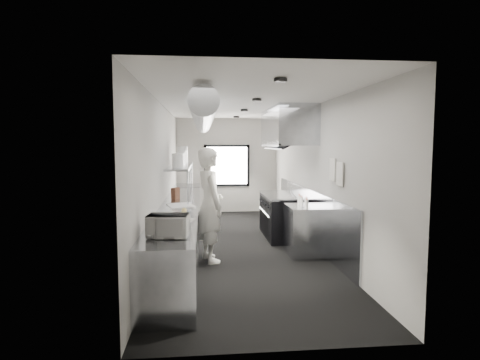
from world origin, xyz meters
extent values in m
cube|color=black|center=(0.00, 0.00, 0.00)|extent=(3.00, 8.00, 0.01)
cube|color=silver|center=(0.00, 0.00, 2.80)|extent=(3.00, 8.00, 0.01)
cube|color=#B3AFAA|center=(0.00, 4.00, 1.40)|extent=(3.00, 0.02, 2.80)
cube|color=#B3AFAA|center=(0.00, -4.00, 1.40)|extent=(3.00, 0.02, 2.80)
cube|color=#B3AFAA|center=(-1.50, 0.00, 1.40)|extent=(0.02, 8.00, 2.80)
cube|color=#B3AFAA|center=(1.50, 0.00, 1.40)|extent=(0.02, 8.00, 2.80)
cube|color=#979DA5|center=(1.48, 0.30, 0.55)|extent=(0.03, 5.50, 1.10)
cylinder|color=#9A9FA3|center=(-0.70, 0.40, 2.55)|extent=(0.40, 6.40, 0.40)
cube|color=silver|center=(0.00, 3.96, 1.40)|extent=(1.20, 0.03, 1.10)
cube|color=black|center=(0.00, 3.98, 1.98)|extent=(1.36, 0.03, 0.08)
cube|color=black|center=(0.00, 3.98, 0.82)|extent=(1.36, 0.03, 0.08)
cube|color=black|center=(-0.64, 3.98, 1.40)|extent=(0.08, 0.03, 1.25)
cube|color=black|center=(0.64, 3.98, 1.40)|extent=(0.08, 0.03, 1.25)
cube|color=#979DA5|center=(1.10, 0.70, 2.40)|extent=(0.80, 2.20, 0.80)
cube|color=#979DA5|center=(0.72, 0.70, 2.01)|extent=(0.05, 2.20, 0.05)
cube|color=black|center=(1.02, 0.70, 2.06)|extent=(0.50, 2.10, 0.28)
cube|color=#979DA5|center=(-1.15, -0.50, 0.45)|extent=(0.70, 6.00, 0.90)
cube|color=#979DA5|center=(-1.20, 1.00, 1.55)|extent=(0.45, 3.00, 0.04)
cylinder|color=#979DA5|center=(-1.00, -0.40, 1.22)|extent=(0.04, 0.04, 0.66)
cylinder|color=#979DA5|center=(-1.00, 1.00, 1.22)|extent=(0.04, 0.04, 0.66)
cylinder|color=#979DA5|center=(-1.00, 2.40, 1.22)|extent=(0.04, 0.04, 0.66)
cube|color=black|center=(1.05, 0.70, 0.45)|extent=(0.85, 1.60, 0.90)
cube|color=#979DA5|center=(1.05, 0.70, 0.92)|extent=(0.85, 1.60, 0.04)
cube|color=#979DA5|center=(0.64, 0.70, 0.45)|extent=(0.03, 1.55, 0.80)
cylinder|color=#979DA5|center=(0.61, 0.70, 0.55)|extent=(0.03, 1.30, 0.03)
cube|color=#979DA5|center=(1.15, -0.70, 0.45)|extent=(0.65, 0.80, 0.90)
cube|color=#979DA5|center=(-1.15, 3.20, 0.45)|extent=(0.70, 1.20, 0.90)
cube|color=silver|center=(1.47, -1.20, 1.60)|extent=(0.02, 0.28, 0.38)
cube|color=silver|center=(1.47, -1.55, 1.55)|extent=(0.02, 0.28, 0.38)
imported|color=silver|center=(-0.60, -0.93, 0.98)|extent=(0.67, 0.83, 1.97)
imported|color=silver|center=(-1.14, -2.88, 1.04)|extent=(0.49, 0.39, 0.27)
cylinder|color=beige|center=(-1.34, -2.40, 0.95)|extent=(0.16, 0.16, 0.11)
cylinder|color=beige|center=(-1.32, -2.36, 0.94)|extent=(0.13, 0.13, 0.09)
cube|color=silver|center=(-1.05, -1.94, 0.91)|extent=(0.42, 0.49, 0.01)
cylinder|color=silver|center=(-1.02, -1.33, 0.91)|extent=(0.18, 0.18, 0.01)
sphere|color=#DCC273|center=(-1.02, -1.33, 0.96)|extent=(0.09, 0.09, 0.09)
cube|color=white|center=(-1.13, -0.48, 0.91)|extent=(0.57, 0.67, 0.02)
cube|color=brown|center=(-1.28, 0.47, 1.02)|extent=(0.17, 0.23, 0.23)
cylinder|color=silver|center=(-1.20, 0.14, 1.71)|extent=(0.29, 0.29, 0.28)
cylinder|color=silver|center=(-1.20, 0.75, 1.71)|extent=(0.23, 0.23, 0.28)
cylinder|color=silver|center=(-1.20, 1.34, 1.73)|extent=(0.27, 0.27, 0.31)
cylinder|color=silver|center=(-1.21, 1.82, 1.78)|extent=(0.34, 0.34, 0.41)
cylinder|color=white|center=(1.08, -1.03, 0.98)|extent=(0.06, 0.06, 0.16)
cylinder|color=white|center=(1.11, -0.90, 0.99)|extent=(0.08, 0.08, 0.18)
cylinder|color=white|center=(1.08, -0.68, 0.98)|extent=(0.06, 0.06, 0.16)
cylinder|color=white|center=(1.07, -0.55, 0.99)|extent=(0.07, 0.07, 0.17)
cylinder|color=white|center=(1.11, -0.36, 0.99)|extent=(0.06, 0.06, 0.18)
camera|label=1|loc=(-0.72, -7.56, 2.01)|focal=28.99mm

